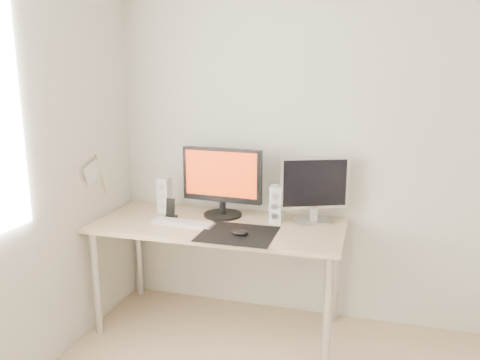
{
  "coord_description": "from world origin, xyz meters",
  "views": [
    {
      "loc": [
        -0.01,
        -1.36,
        1.66
      ],
      "look_at": [
        -0.8,
        1.44,
        1.01
      ],
      "focal_mm": 35.0,
      "sensor_mm": 36.0,
      "label": 1
    }
  ],
  "objects_px": {
    "desk": "(219,235)",
    "main_monitor": "(222,180)",
    "speaker_right": "(276,204)",
    "second_monitor": "(314,186)",
    "phone_dock": "(171,212)",
    "keyboard": "(183,223)",
    "mouse": "(240,233)",
    "speaker_left": "(164,195)"
  },
  "relations": [
    {
      "from": "second_monitor",
      "to": "keyboard",
      "type": "height_order",
      "value": "second_monitor"
    },
    {
      "from": "speaker_left",
      "to": "keyboard",
      "type": "relative_size",
      "value": 0.57
    },
    {
      "from": "second_monitor",
      "to": "desk",
      "type": "bearing_deg",
      "value": -162.44
    },
    {
      "from": "desk",
      "to": "speaker_right",
      "type": "bearing_deg",
      "value": 18.04
    },
    {
      "from": "second_monitor",
      "to": "phone_dock",
      "type": "bearing_deg",
      "value": -169.89
    },
    {
      "from": "mouse",
      "to": "desk",
      "type": "bearing_deg",
      "value": 134.81
    },
    {
      "from": "mouse",
      "to": "second_monitor",
      "type": "height_order",
      "value": "second_monitor"
    },
    {
      "from": "speaker_left",
      "to": "keyboard",
      "type": "height_order",
      "value": "speaker_left"
    },
    {
      "from": "main_monitor",
      "to": "speaker_right",
      "type": "distance_m",
      "value": 0.4
    },
    {
      "from": "main_monitor",
      "to": "phone_dock",
      "type": "distance_m",
      "value": 0.41
    },
    {
      "from": "speaker_left",
      "to": "desk",
      "type": "bearing_deg",
      "value": -18.27
    },
    {
      "from": "desk",
      "to": "second_monitor",
      "type": "bearing_deg",
      "value": 17.56
    },
    {
      "from": "speaker_right",
      "to": "phone_dock",
      "type": "xyz_separation_m",
      "value": [
        -0.7,
        -0.1,
        -0.08
      ]
    },
    {
      "from": "desk",
      "to": "main_monitor",
      "type": "distance_m",
      "value": 0.37
    },
    {
      "from": "desk",
      "to": "main_monitor",
      "type": "bearing_deg",
      "value": 98.61
    },
    {
      "from": "speaker_right",
      "to": "keyboard",
      "type": "bearing_deg",
      "value": -161.82
    },
    {
      "from": "desk",
      "to": "second_monitor",
      "type": "xyz_separation_m",
      "value": [
        0.58,
        0.18,
        0.32
      ]
    },
    {
      "from": "keyboard",
      "to": "phone_dock",
      "type": "relative_size",
      "value": 3.18
    },
    {
      "from": "mouse",
      "to": "speaker_left",
      "type": "height_order",
      "value": "speaker_left"
    },
    {
      "from": "desk",
      "to": "keyboard",
      "type": "relative_size",
      "value": 3.74
    },
    {
      "from": "keyboard",
      "to": "phone_dock",
      "type": "height_order",
      "value": "phone_dock"
    },
    {
      "from": "keyboard",
      "to": "second_monitor",
      "type": "bearing_deg",
      "value": 17.8
    },
    {
      "from": "mouse",
      "to": "phone_dock",
      "type": "distance_m",
      "value": 0.58
    },
    {
      "from": "speaker_left",
      "to": "phone_dock",
      "type": "xyz_separation_m",
      "value": [
        0.1,
        -0.13,
        -0.08
      ]
    },
    {
      "from": "keyboard",
      "to": "phone_dock",
      "type": "distance_m",
      "value": 0.16
    },
    {
      "from": "second_monitor",
      "to": "phone_dock",
      "type": "relative_size",
      "value": 3.23
    },
    {
      "from": "speaker_right",
      "to": "keyboard",
      "type": "xyz_separation_m",
      "value": [
        -0.57,
        -0.19,
        -0.11
      ]
    },
    {
      "from": "speaker_right",
      "to": "main_monitor",
      "type": "bearing_deg",
      "value": 174.2
    },
    {
      "from": "second_monitor",
      "to": "speaker_right",
      "type": "distance_m",
      "value": 0.27
    },
    {
      "from": "second_monitor",
      "to": "speaker_left",
      "type": "height_order",
      "value": "second_monitor"
    },
    {
      "from": "main_monitor",
      "to": "second_monitor",
      "type": "distance_m",
      "value": 0.61
    },
    {
      "from": "speaker_right",
      "to": "second_monitor",
      "type": "bearing_deg",
      "value": 16.82
    },
    {
      "from": "second_monitor",
      "to": "phone_dock",
      "type": "distance_m",
      "value": 0.96
    },
    {
      "from": "speaker_left",
      "to": "speaker_right",
      "type": "height_order",
      "value": "same"
    },
    {
      "from": "desk",
      "to": "keyboard",
      "type": "height_order",
      "value": "keyboard"
    },
    {
      "from": "phone_dock",
      "to": "keyboard",
      "type": "bearing_deg",
      "value": -36.06
    },
    {
      "from": "phone_dock",
      "to": "main_monitor",
      "type": "bearing_deg",
      "value": 22.84
    },
    {
      "from": "speaker_left",
      "to": "main_monitor",
      "type": "bearing_deg",
      "value": 1.06
    },
    {
      "from": "desk",
      "to": "phone_dock",
      "type": "xyz_separation_m",
      "value": [
        -0.34,
        0.02,
        0.12
      ]
    },
    {
      "from": "main_monitor",
      "to": "desk",
      "type": "bearing_deg",
      "value": -81.39
    },
    {
      "from": "mouse",
      "to": "phone_dock",
      "type": "height_order",
      "value": "phone_dock"
    },
    {
      "from": "mouse",
      "to": "speaker_left",
      "type": "xyz_separation_m",
      "value": [
        -0.64,
        0.35,
        0.1
      ]
    }
  ]
}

